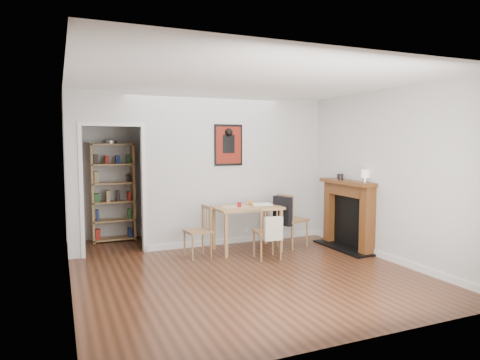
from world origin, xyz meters
name	(u,v)px	position (x,y,z in m)	size (l,w,h in m)	color
ground	(237,266)	(0.00, 0.00, 0.00)	(5.20, 5.20, 0.00)	#572E1C
room_shell	(212,171)	(0.10, 1.34, 1.30)	(5.20, 5.20, 5.20)	#BABAB7
dining_table	(247,212)	(0.51, 0.79, 0.65)	(1.09, 0.69, 0.74)	#AA774F
chair_left	(198,232)	(-0.37, 0.70, 0.40)	(0.45, 0.45, 0.81)	#956545
chair_right	(291,219)	(1.31, 0.70, 0.48)	(0.62, 0.58, 0.92)	#956545
chair_front	(268,232)	(0.60, 0.19, 0.42)	(0.45, 0.50, 0.83)	#956545
bookshelf	(113,192)	(-1.44, 2.40, 0.89)	(0.76, 0.30, 1.80)	#AA774F
fireplace	(349,212)	(2.16, 0.25, 0.62)	(0.45, 1.25, 1.16)	brown
red_glass	(239,205)	(0.35, 0.73, 0.78)	(0.07, 0.07, 0.09)	maroon
orange_fruit	(251,203)	(0.64, 0.93, 0.78)	(0.07, 0.07, 0.07)	orange
placemat	(235,207)	(0.31, 0.82, 0.74)	(0.42, 0.32, 0.00)	beige
notebook	(262,204)	(0.81, 0.85, 0.75)	(0.33, 0.24, 0.02)	white
mantel_lamp	(365,174)	(2.17, -0.14, 1.29)	(0.13, 0.13, 0.21)	silver
ceramic_jar_a	(341,177)	(2.07, 0.37, 1.21)	(0.09, 0.09, 0.11)	black
ceramic_jar_b	(339,176)	(2.18, 0.56, 1.20)	(0.07, 0.07, 0.09)	black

